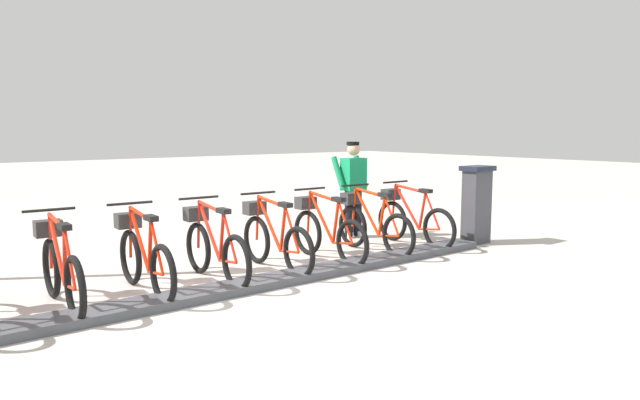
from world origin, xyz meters
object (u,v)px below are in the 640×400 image
Objects in this scene: bike_docked_4 at (213,246)px; worker_near_rack at (353,185)px; bike_docked_2 at (326,231)px; bike_docked_0 at (412,219)px; bike_docked_5 at (143,256)px; bike_docked_1 at (371,224)px; bike_docked_6 at (60,268)px; payment_kiosk at (476,203)px; bike_docked_3 at (274,238)px.

worker_near_rack is (1.10, -3.28, 0.48)m from bike_docked_4.
bike_docked_2 is 1.79m from bike_docked_4.
bike_docked_0 and bike_docked_5 have the same top height.
bike_docked_2 and bike_docked_4 have the same top height.
bike_docked_4 and bike_docked_5 have the same top height.
worker_near_rack reaches higher than bike_docked_5.
bike_docked_5 is at bearing 90.00° from bike_docked_1.
worker_near_rack is at bearing -28.41° from bike_docked_1.
bike_docked_6 is at bearing 90.00° from bike_docked_5.
payment_kiosk is 0.74× the size of bike_docked_0.
bike_docked_1 is at bearing -90.00° from bike_docked_3.
bike_docked_0 is at bearing -90.00° from bike_docked_5.
bike_docked_3 is (0.00, 0.90, 0.00)m from bike_docked_2.
bike_docked_2 is 1.00× the size of bike_docked_5.
payment_kiosk is 0.74× the size of bike_docked_4.
payment_kiosk reaches higher than bike_docked_2.
bike_docked_1 is 1.33m from worker_near_rack.
bike_docked_4 is at bearing 90.00° from bike_docked_3.
worker_near_rack is at bearing -75.31° from bike_docked_5.
payment_kiosk is 0.74× the size of bike_docked_1.
bike_docked_3 and bike_docked_5 have the same top height.
bike_docked_6 is at bearing 102.18° from worker_near_rack.
bike_docked_1 is at bearing 151.59° from worker_near_rack.
bike_docked_0 and bike_docked_2 have the same top height.
bike_docked_1 is at bearing -90.00° from bike_docked_4.
bike_docked_0 is at bearing -164.49° from worker_near_rack.
bike_docked_1 and bike_docked_3 have the same top height.
bike_docked_0 and bike_docked_4 have the same top height.
bike_docked_1 is 1.00× the size of bike_docked_4.
worker_near_rack is at bearing 15.51° from bike_docked_0.
bike_docked_1 and bike_docked_6 have the same top height.
bike_docked_0 is at bearing -90.00° from bike_docked_1.
bike_docked_6 is (0.00, 2.69, 0.00)m from bike_docked_3.
bike_docked_3 is at bearing -90.00° from bike_docked_5.
bike_docked_0 is 1.00× the size of bike_docked_4.
bike_docked_3 is 1.00× the size of bike_docked_4.
bike_docked_5 is (0.00, 0.90, 0.00)m from bike_docked_4.
bike_docked_2 is at bearing 90.00° from bike_docked_0.
bike_docked_6 is at bearing 90.00° from bike_docked_2.
bike_docked_5 is at bearing 90.00° from bike_docked_0.
bike_docked_1 is at bearing -90.00° from bike_docked_5.
payment_kiosk is 4.56m from bike_docked_4.
bike_docked_0 is at bearing -90.00° from bike_docked_6.
worker_near_rack is at bearing -53.66° from bike_docked_2.
bike_docked_0 is 0.90m from bike_docked_1.
payment_kiosk is 1.92m from bike_docked_1.
bike_docked_2 is 2.69m from bike_docked_5.
bike_docked_4 is at bearing 90.00° from bike_docked_1.
bike_docked_4 is (0.00, 2.69, 0.00)m from bike_docked_1.
worker_near_rack is (1.10, -5.08, 0.48)m from bike_docked_6.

